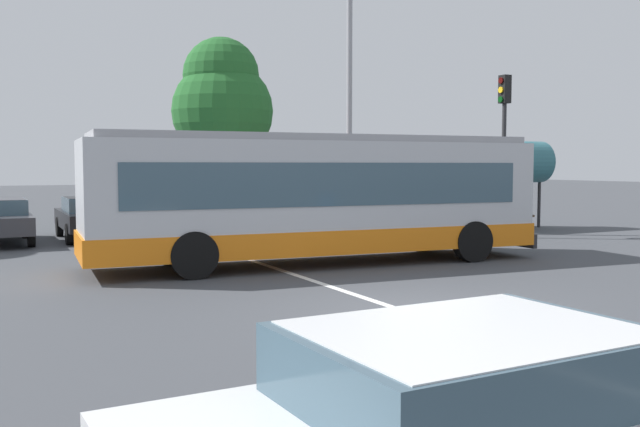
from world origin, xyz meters
TOP-DOWN VIEW (x-y plane):
  - ground_plane at (0.00, 0.00)m, footprint 160.00×160.00m
  - city_transit_bus at (0.93, 5.72)m, footprint 11.08×3.35m
  - foreground_sedan at (-3.73, -5.86)m, footprint 4.56×2.00m
  - parked_car_black at (-2.99, 13.93)m, footprint 1.92×4.52m
  - parked_car_blue at (-0.17, 13.73)m, footprint 1.95×4.54m
  - parked_car_white at (2.48, 14.14)m, footprint 1.92×4.53m
  - parked_car_red at (5.03, 13.60)m, footprint 1.88×4.50m
  - parked_car_silver at (7.81, 13.98)m, footprint 1.97×4.55m
  - traffic_light_far_corner at (9.04, 8.45)m, footprint 0.33×0.32m
  - bus_stop_shelter at (11.04, 10.87)m, footprint 3.91×1.54m
  - twin_arm_street_lamp at (5.56, 12.46)m, footprint 3.81×0.32m
  - background_tree_right at (3.21, 19.21)m, footprint 4.26×4.26m
  - crosswalk_painted_stripes at (-0.11, -3.29)m, footprint 6.99×2.74m
  - lane_center_line at (-0.27, 2.00)m, footprint 0.16×24.00m

SIDE VIEW (x-z plane):
  - ground_plane at x=0.00m, z-range 0.00..0.00m
  - lane_center_line at x=-0.27m, z-range 0.00..0.01m
  - crosswalk_painted_stripes at x=-0.11m, z-range 0.00..0.01m
  - foreground_sedan at x=-3.73m, z-range 0.09..1.44m
  - parked_car_black at x=-2.99m, z-range 0.09..1.44m
  - parked_car_blue at x=-0.17m, z-range 0.09..1.44m
  - parked_car_white at x=2.48m, z-range 0.09..1.44m
  - parked_car_red at x=5.03m, z-range 0.09..1.44m
  - parked_car_silver at x=7.81m, z-range 0.09..1.44m
  - city_transit_bus at x=0.93m, z-range 0.06..3.12m
  - bus_stop_shelter at x=11.04m, z-range 0.79..4.04m
  - traffic_light_far_corner at x=9.04m, z-range 0.86..6.11m
  - background_tree_right at x=3.21m, z-range 1.19..8.90m
  - twin_arm_street_lamp at x=5.56m, z-range 1.01..10.70m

